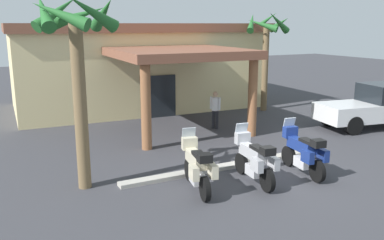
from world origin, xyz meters
TOP-DOWN VIEW (x-y plane):
  - ground_plane at (0.00, 0.00)m, footprint 80.00×80.00m
  - motel_building at (0.16, 12.27)m, footprint 13.76×12.93m
  - motorcycle_cream at (-2.73, -0.23)m, footprint 0.91×2.19m
  - motorcycle_silver at (-0.96, -0.48)m, footprint 0.77×2.21m
  - motorcycle_blue at (0.81, -0.57)m, footprint 0.81×2.21m
  - pedestrian at (1.30, 5.62)m, footprint 0.32×0.48m
  - pickup_truck_white at (7.86, 2.54)m, footprint 5.45×2.75m
  - palm_tree_near_portico at (5.72, 7.90)m, footprint 2.35×2.42m
  - palm_tree_roadside at (-5.50, 1.46)m, footprint 2.25×2.40m
  - curb_strip at (-0.96, 0.95)m, footprint 7.31×0.36m

SIDE VIEW (x-z plane):
  - ground_plane at x=0.00m, z-range 0.00..0.00m
  - curb_strip at x=-0.96m, z-range 0.00..0.12m
  - motorcycle_cream at x=-2.73m, z-range -0.11..1.50m
  - motorcycle_silver at x=-0.96m, z-range -0.11..1.50m
  - motorcycle_blue at x=0.81m, z-range -0.11..1.50m
  - pickup_truck_white at x=7.86m, z-range -0.04..1.91m
  - pedestrian at x=1.30m, z-range 0.13..1.80m
  - motel_building at x=0.16m, z-range 0.04..4.63m
  - palm_tree_near_portico at x=5.72m, z-range 1.19..6.47m
  - palm_tree_roadside at x=-5.50m, z-range 1.26..6.68m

